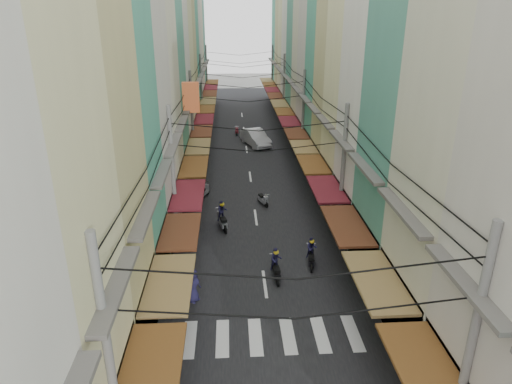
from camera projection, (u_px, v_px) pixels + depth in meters
name	position (u px, v px, depth m)	size (l,w,h in m)	color
ground	(262.00, 264.00, 25.01)	(160.00, 160.00, 0.00)	slate
road	(247.00, 155.00, 43.54)	(10.00, 80.00, 0.02)	black
sidewalk_left	(179.00, 156.00, 43.18)	(3.00, 80.00, 0.06)	slate
sidewalk_right	(315.00, 154.00, 43.88)	(3.00, 80.00, 0.06)	slate
crosswalk	(272.00, 336.00, 19.44)	(7.55, 2.40, 0.01)	silver
building_row_left	(149.00, 53.00, 36.29)	(7.80, 67.67, 23.70)	silver
building_row_right	(345.00, 56.00, 37.17)	(7.80, 68.98, 22.59)	#45987C
utility_poles	(249.00, 95.00, 36.47)	(10.20, 66.13, 8.20)	slate
white_car	(256.00, 145.00, 46.84)	(5.70, 2.23, 2.01)	silver
bicycle	(371.00, 263.00, 25.05)	(0.62, 1.66, 1.14)	black
moving_scooters	(251.00, 214.00, 29.77)	(6.66, 31.19, 1.90)	black
parked_scooters	(364.00, 297.00, 21.32)	(12.73, 15.25, 0.99)	black
pedestrians	(190.00, 221.00, 27.65)	(13.75, 21.44, 2.25)	black
market_umbrella	(434.00, 279.00, 19.62)	(2.34, 2.34, 2.46)	#B2B2B7
traffic_sign	(375.00, 268.00, 20.48)	(0.10, 0.65, 2.96)	slate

